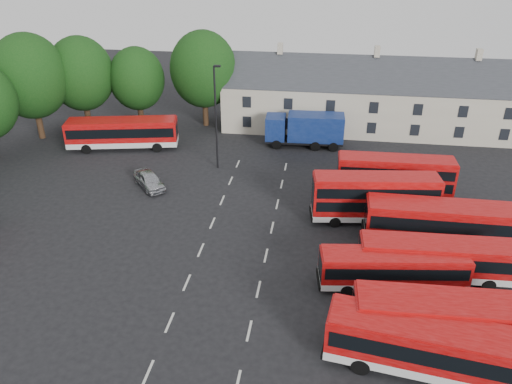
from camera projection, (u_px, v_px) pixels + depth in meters
ground at (194, 266)px, 36.15m from camera, size 140.00×140.00×0.00m
lane_markings at (233, 253)px, 37.58m from camera, size 5.15×33.80×0.01m
treeline at (46, 89)px, 52.67m from camera, size 29.92×32.59×12.01m
terrace_houses at (372, 100)px, 58.86m from camera, size 35.70×7.13×10.06m
bus_row_a at (435, 346)px, 26.52m from camera, size 11.70×4.22×3.24m
bus_row_b at (461, 320)px, 28.14m from camera, size 12.06×3.14×3.39m
bus_row_c at (393, 267)px, 33.22m from camera, size 9.95×3.46×2.75m
bus_row_d at (437, 257)px, 34.05m from camera, size 10.52×2.81×2.95m
bus_row_e at (447, 221)px, 37.74m from camera, size 12.03×2.83×3.40m
bus_dd_south at (375, 196)px, 40.64m from camera, size 10.35×3.55×4.16m
bus_dd_north at (395, 176)px, 43.97m from camera, size 10.08×2.54×4.12m
bus_north at (122, 131)px, 54.67m from camera, size 12.20×5.09×3.36m
box_truck at (306, 128)px, 55.24m from camera, size 8.65×3.01×3.74m
silver_car at (149, 180)px, 46.83m from camera, size 4.32×4.59×1.53m
lamppost at (216, 115)px, 48.48m from camera, size 0.72×0.28×10.50m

